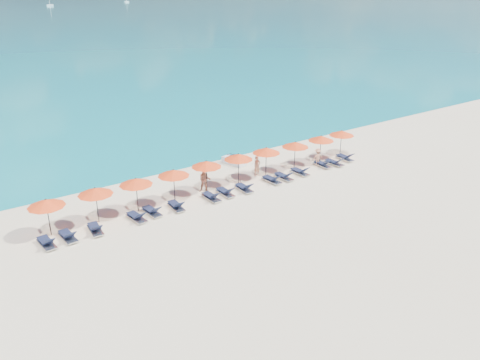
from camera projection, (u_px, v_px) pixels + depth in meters
ground at (268, 212)px, 29.68m from camera, size 1400.00×1400.00×0.00m
sailboat_near at (50, 5)px, 459.66m from camera, size 6.25×2.08×11.45m
sailboat_far at (127, 2)px, 613.51m from camera, size 6.33×2.11×11.60m
jetski at (234, 161)px, 37.76m from camera, size 1.14×2.19×0.74m
beachgoer_a at (257, 166)px, 35.22m from camera, size 0.58×0.39×1.55m
beachgoer_b at (205, 180)px, 32.38m from camera, size 0.97×0.86×1.72m
beachgoer_c at (318, 157)px, 37.34m from camera, size 0.99×0.63×1.42m
umbrella_0 at (46, 203)px, 26.11m from camera, size 2.10×2.10×2.28m
umbrella_1 at (95, 191)px, 27.65m from camera, size 2.10×2.10×2.28m
umbrella_2 at (136, 182)px, 29.05m from camera, size 2.10×2.10×2.28m
umbrella_3 at (173, 173)px, 30.46m from camera, size 2.10×2.10×2.28m
umbrella_4 at (206, 164)px, 32.04m from camera, size 2.10×2.10×2.28m
umbrella_5 at (238, 157)px, 33.45m from camera, size 2.10×2.10×2.28m
umbrella_6 at (266, 150)px, 34.79m from camera, size 2.10×2.10×2.28m
umbrella_7 at (295, 144)px, 36.13m from camera, size 2.10×2.10×2.28m
umbrella_8 at (321, 138)px, 37.66m from camera, size 2.10×2.10×2.28m
umbrella_9 at (342, 133)px, 39.06m from camera, size 2.10×2.10×2.28m
lounger_0 at (47, 242)px, 25.58m from camera, size 0.76×1.75×0.66m
lounger_1 at (68, 236)px, 26.27m from camera, size 0.72×1.73×0.66m
lounger_2 at (95, 229)px, 27.07m from camera, size 0.78×1.75×0.66m
lounger_3 at (137, 217)px, 28.49m from camera, size 0.79×1.75×0.66m
lounger_4 at (152, 211)px, 29.23m from camera, size 0.75×1.74×0.66m
lounger_5 at (176, 206)px, 29.97m from camera, size 0.76×1.75×0.66m
lounger_6 at (211, 197)px, 31.30m from camera, size 0.64×1.71×0.66m
lounger_7 at (225, 192)px, 32.02m from camera, size 0.66×1.71×0.66m
lounger_8 at (244, 188)px, 32.71m from camera, size 0.70×1.73×0.66m
lounger_9 at (272, 179)px, 34.16m from camera, size 0.70×1.73×0.66m
lounger_10 at (284, 176)px, 34.73m from camera, size 0.66×1.72×0.66m
lounger_11 at (300, 172)px, 35.66m from camera, size 0.63×1.70×0.66m
lounger_12 at (323, 164)px, 37.23m from camera, size 0.69×1.72×0.66m
lounger_13 at (334, 162)px, 37.57m from camera, size 0.76×1.75×0.66m
lounger_14 at (345, 157)px, 38.71m from camera, size 0.78×1.75×0.66m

